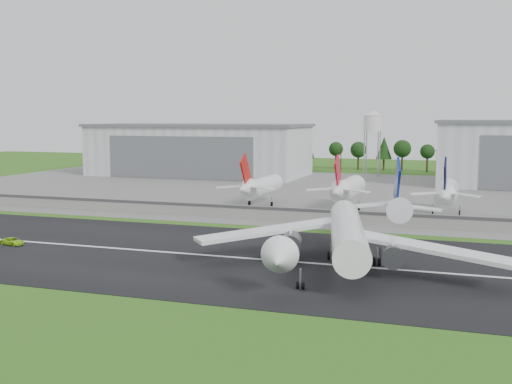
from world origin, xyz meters
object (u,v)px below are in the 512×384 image
at_px(ground_vehicle, 13,241).
at_px(parked_jet_red_a, 259,187).
at_px(main_airliner, 346,240).
at_px(parked_jet_navy, 446,193).
at_px(parked_jet_red_b, 346,189).

distance_m(ground_vehicle, parked_jet_red_a, 76.86).
xyz_separation_m(ground_vehicle, parked_jet_red_a, (30.46, 70.37, 5.20)).
relative_size(main_airliner, parked_jet_navy, 1.88).
height_order(main_airliner, parked_jet_red_b, main_airliner).
distance_m(parked_jet_red_a, parked_jet_navy, 53.17).
relative_size(main_airliner, ground_vehicle, 10.99).
bearing_deg(ground_vehicle, parked_jet_red_b, -25.81).
xyz_separation_m(ground_vehicle, parked_jet_red_b, (56.42, 70.40, 5.41)).
bearing_deg(parked_jet_navy, parked_jet_red_a, -179.97).
xyz_separation_m(main_airliner, parked_jet_red_a, (-38.93, 66.97, 1.15)).
distance_m(main_airliner, parked_jet_navy, 68.50).
relative_size(main_airliner, parked_jet_red_b, 1.88).
height_order(main_airliner, parked_jet_red_a, main_airliner).
bearing_deg(parked_jet_navy, parked_jet_red_b, 179.98).
bearing_deg(ground_vehicle, parked_jet_navy, -37.01).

